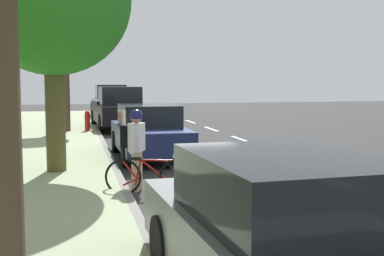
# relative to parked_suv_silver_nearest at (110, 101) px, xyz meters

# --- Properties ---
(ground) EXTENTS (70.67, 70.67, 0.00)m
(ground) POSITION_rel_parked_suv_silver_nearest_xyz_m (-0.84, 16.72, -1.03)
(ground) COLOR #303030
(sidewalk) EXTENTS (4.42, 44.17, 0.13)m
(sidewalk) POSITION_rel_parked_suv_silver_nearest_xyz_m (3.44, 16.72, -0.96)
(sidewalk) COLOR #9DAC84
(sidewalk) RESTS_ON ground
(curb_edge) EXTENTS (0.16, 44.17, 0.13)m
(curb_edge) POSITION_rel_parked_suv_silver_nearest_xyz_m (1.15, 16.72, -0.96)
(curb_edge) COLOR gray
(curb_edge) RESTS_ON ground
(lane_stripe_centre) EXTENTS (0.14, 44.20, 0.01)m
(lane_stripe_centre) POSITION_rel_parked_suv_silver_nearest_xyz_m (-4.01, 16.73, -1.02)
(lane_stripe_centre) COLOR white
(lane_stripe_centre) RESTS_ON ground
(lane_stripe_bike_edge) EXTENTS (0.12, 44.17, 0.01)m
(lane_stripe_bike_edge) POSITION_rel_parked_suv_silver_nearest_xyz_m (-0.32, 16.72, -1.02)
(lane_stripe_bike_edge) COLOR white
(lane_stripe_bike_edge) RESTS_ON ground
(parked_suv_silver_nearest) EXTENTS (1.99, 4.71, 1.99)m
(parked_suv_silver_nearest) POSITION_rel_parked_suv_silver_nearest_xyz_m (0.00, 0.00, 0.00)
(parked_suv_silver_nearest) COLOR #B7BABF
(parked_suv_silver_nearest) RESTS_ON ground
(parked_pickup_black_second) EXTENTS (2.27, 5.41, 1.95)m
(parked_pickup_black_second) POSITION_rel_parked_suv_silver_nearest_xyz_m (0.19, 7.48, -0.13)
(parked_pickup_black_second) COLOR black
(parked_pickup_black_second) RESTS_ON ground
(parked_sedan_dark_blue_mid) EXTENTS (1.88, 4.42, 1.52)m
(parked_sedan_dark_blue_mid) POSITION_rel_parked_suv_silver_nearest_xyz_m (0.03, 16.22, -0.27)
(parked_sedan_dark_blue_mid) COLOR navy
(parked_sedan_dark_blue_mid) RESTS_ON ground
(parked_sedan_grey_far) EXTENTS (2.01, 4.48, 1.52)m
(parked_sedan_grey_far) POSITION_rel_parked_suv_silver_nearest_xyz_m (0.22, 26.02, -0.27)
(parked_sedan_grey_far) COLOR slate
(parked_sedan_grey_far) RESTS_ON ground
(bicycle_at_curb) EXTENTS (1.71, 0.52, 0.76)m
(bicycle_at_curb) POSITION_rel_parked_suv_silver_nearest_xyz_m (0.69, 20.84, -0.65)
(bicycle_at_curb) COLOR black
(bicycle_at_curb) RESTS_ON ground
(cyclist_with_backpack) EXTENTS (0.52, 0.56, 1.63)m
(cyclist_with_backpack) POSITION_rel_parked_suv_silver_nearest_xyz_m (0.91, 20.38, -0.04)
(cyclist_with_backpack) COLOR #C6B284
(cyclist_with_backpack) RESTS_ON ground
(street_tree_near_cyclist) EXTENTS (2.32, 2.32, 4.95)m
(street_tree_near_cyclist) POSITION_rel_parked_suv_silver_nearest_xyz_m (2.50, 8.92, 2.99)
(street_tree_near_cyclist) COLOR brown
(street_tree_near_cyclist) RESTS_ON sidewalk
(street_tree_mid_block) EXTENTS (3.53, 3.53, 5.60)m
(street_tree_mid_block) POSITION_rel_parked_suv_silver_nearest_xyz_m (2.50, 18.44, 2.96)
(street_tree_mid_block) COLOR #4F4B25
(street_tree_mid_block) RESTS_ON sidewalk
(fire_hydrant) EXTENTS (0.22, 0.22, 0.84)m
(fire_hydrant) POSITION_rel_parked_suv_silver_nearest_xyz_m (1.58, 9.11, -0.48)
(fire_hydrant) COLOR red
(fire_hydrant) RESTS_ON sidewalk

